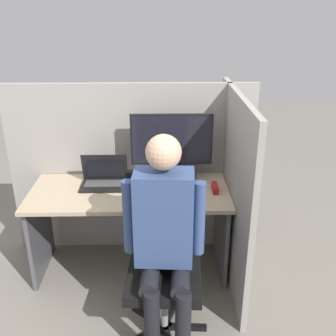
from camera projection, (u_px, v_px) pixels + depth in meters
name	position (u px, v px, depth m)	size (l,w,h in m)	color
ground_plane	(130.00, 294.00, 2.91)	(12.00, 12.00, 0.00)	slate
cubicle_panel_back	(132.00, 170.00, 3.24)	(1.99, 0.05, 1.44)	gray
cubicle_panel_right	(233.00, 191.00, 2.88)	(0.04, 1.27, 1.44)	gray
desk	(130.00, 210.00, 3.00)	(1.49, 0.64, 0.70)	tan
paper_box	(171.00, 176.00, 3.08)	(0.35, 0.25, 0.08)	#236BAD
monitor	(172.00, 142.00, 2.97)	(0.62, 0.21, 0.46)	black
laptop	(104.00, 180.00, 3.00)	(0.35, 0.22, 0.24)	black
mouse	(138.00, 196.00, 2.82)	(0.08, 0.05, 0.04)	black
stapler	(215.00, 188.00, 2.91)	(0.04, 0.13, 0.05)	#A31919
carrot_toy	(135.00, 201.00, 2.74)	(0.04, 0.15, 0.04)	orange
office_chair	(163.00, 255.00, 2.51)	(0.53, 0.57, 1.03)	black
person	(164.00, 231.00, 2.27)	(0.48, 0.41, 1.35)	black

